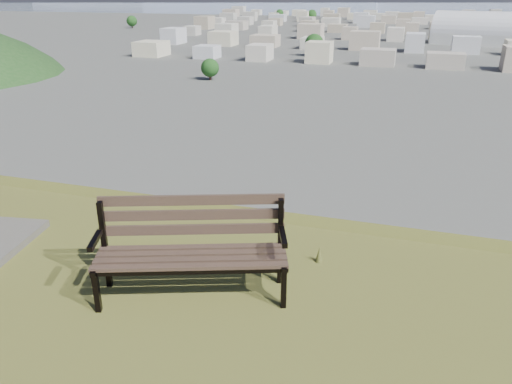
% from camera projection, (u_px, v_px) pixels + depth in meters
% --- Properties ---
extents(park_bench, '(1.85, 1.12, 0.92)m').
position_uv_depth(park_bench, '(192.00, 243.00, 4.67)').
color(park_bench, '#483529').
rests_on(park_bench, hilltop_mesa).
extents(arena, '(55.39, 33.21, 21.85)m').
position_uv_depth(arena, '(486.00, 35.00, 259.15)').
color(arena, silver).
rests_on(arena, ground).
extents(city_blocks, '(395.00, 361.00, 7.00)m').
position_uv_depth(city_blocks, '(416.00, 24.00, 359.51)').
color(city_blocks, beige).
rests_on(city_blocks, ground).
extents(city_trees, '(406.52, 387.20, 9.98)m').
position_uv_depth(city_trees, '(369.00, 29.00, 299.74)').
color(city_trees, '#312118').
rests_on(city_trees, ground).
extents(bay_water, '(2400.00, 700.00, 0.12)m').
position_uv_depth(bay_water, '(421.00, 6.00, 807.02)').
color(bay_water, '#8496A9').
rests_on(bay_water, ground).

